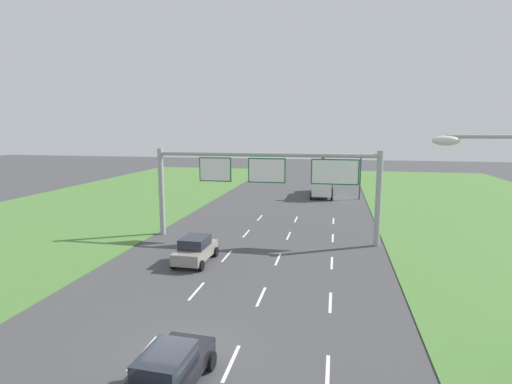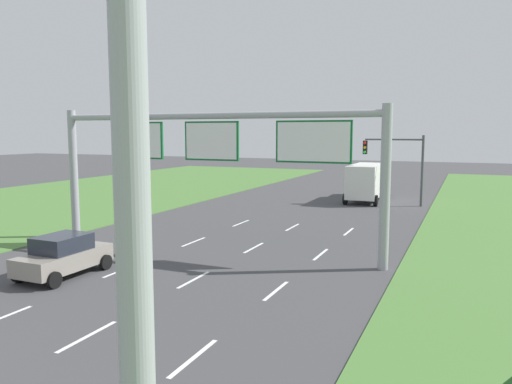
# 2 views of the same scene
# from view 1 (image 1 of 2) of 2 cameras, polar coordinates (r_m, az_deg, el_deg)

# --- Properties ---
(ground_plane) EXTENTS (200.00, 200.00, 0.00)m
(ground_plane) POSITION_cam_1_polar(r_m,az_deg,el_deg) (16.49, -9.93, -22.27)
(ground_plane) COLOR #424244
(lane_dashes_inner_left) EXTENTS (0.14, 44.40, 0.01)m
(lane_dashes_inner_left) POSITION_cam_1_polar(r_m,az_deg,el_deg) (19.51, -11.61, -17.07)
(lane_dashes_inner_left) COLOR white
(lane_dashes_inner_left) RESTS_ON ground_plane
(lane_dashes_inner_right) EXTENTS (0.14, 44.40, 0.01)m
(lane_dashes_inner_right) POSITION_cam_1_polar(r_m,az_deg,el_deg) (18.54, -1.05, -18.35)
(lane_dashes_inner_right) COLOR white
(lane_dashes_inner_right) RESTS_ON ground_plane
(lane_dashes_slip) EXTENTS (0.14, 44.40, 0.01)m
(lane_dashes_slip) POSITION_cam_1_polar(r_m,az_deg,el_deg) (18.19, 10.41, -19.07)
(lane_dashes_slip) COLOR white
(lane_dashes_slip) RESTS_ON ground_plane
(car_near_red) EXTENTS (2.08, 3.96, 1.69)m
(car_near_red) POSITION_cam_1_polar(r_m,az_deg,el_deg) (26.19, -8.66, -8.11)
(car_near_red) COLOR gray
(car_near_red) RESTS_ON ground_plane
(car_lead_silver) EXTENTS (2.20, 4.21, 1.49)m
(car_lead_silver) POSITION_cam_1_polar(r_m,az_deg,el_deg) (14.45, -12.50, -23.73)
(car_lead_silver) COLOR black
(car_lead_silver) RESTS_ON ground_plane
(box_truck) EXTENTS (2.75, 8.43, 3.13)m
(box_truck) POSITION_cam_1_polar(r_m,az_deg,el_deg) (51.87, 9.47, 1.36)
(box_truck) COLOR silver
(box_truck) RESTS_ON ground_plane
(sign_gantry) EXTENTS (17.24, 0.44, 7.00)m
(sign_gantry) POSITION_cam_1_polar(r_m,az_deg,el_deg) (30.20, 1.78, 2.19)
(sign_gantry) COLOR #9EA0A5
(sign_gantry) RESTS_ON ground_plane
(traffic_light_mast) EXTENTS (4.76, 0.49, 5.60)m
(traffic_light_mast) POSITION_cam_1_polar(r_m,az_deg,el_deg) (49.60, 12.47, 3.43)
(traffic_light_mast) COLOR #47494F
(traffic_light_mast) RESTS_ON ground_plane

